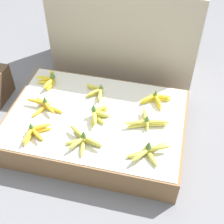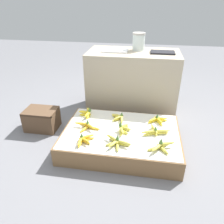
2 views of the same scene
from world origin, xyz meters
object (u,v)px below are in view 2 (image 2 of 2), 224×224
Objects in this scene: banana_bunch_middle_midright at (155,131)px; banana_bunch_back_midright at (158,120)px; banana_bunch_back_midleft at (119,118)px; banana_bunch_front_midleft at (117,142)px; banana_bunch_front_left at (84,140)px; banana_bunch_middle_left at (87,126)px; foam_tray_white at (115,50)px; glass_jar at (139,41)px; banana_bunch_front_midright at (161,146)px; banana_bunch_back_left at (87,113)px; wooden_crate at (42,119)px; banana_bunch_middle_midleft at (123,129)px.

banana_bunch_back_midright is at bearing 83.17° from banana_bunch_middle_midright.
banana_bunch_front_midleft is at bearing -85.13° from banana_bunch_back_midleft.
banana_bunch_back_midright is at bearing 2.42° from banana_bunch_back_midleft.
banana_bunch_front_left is 0.70× the size of banana_bunch_middle_left.
glass_jar is at bearing 20.97° from foam_tray_white.
glass_jar is (-0.29, 1.12, 0.63)m from banana_bunch_front_midright.
glass_jar reaches higher than banana_bunch_back_midleft.
banana_bunch_front_midright is at bearing 0.71° from banana_bunch_front_midleft.
banana_bunch_back_midleft is at bearing 94.87° from banana_bunch_front_midleft.
banana_bunch_front_left is 0.68× the size of banana_bunch_middle_midright.
foam_tray_white is (-0.13, 0.59, 0.55)m from banana_bunch_back_midleft.
banana_bunch_front_left is 1.17m from foam_tray_white.
glass_jar reaches higher than banana_bunch_middle_midright.
banana_bunch_front_midleft is 0.39m from banana_bunch_middle_left.
banana_bunch_back_midleft is (0.29, 0.21, -0.00)m from banana_bunch_middle_left.
banana_bunch_middle_midright is at bearing -18.25° from banana_bunch_back_left.
banana_bunch_front_left is at bearing -145.00° from banana_bunch_back_midright.
wooden_crate is 1.43× the size of banana_bunch_front_midleft.
banana_bunch_back_midleft is (-0.41, 0.43, -0.01)m from banana_bunch_front_midright.
banana_bunch_middle_left is 0.36m from banana_bunch_back_midleft.
glass_jar reaches higher than banana_bunch_back_left.
banana_bunch_back_midright is at bearing 35.00° from banana_bunch_front_left.
banana_bunch_middle_left is at bearing 145.98° from banana_bunch_front_midleft.
banana_bunch_middle_midleft reaches higher than banana_bunch_middle_left.
banana_bunch_front_midright is at bearing -16.93° from banana_bunch_middle_left.
banana_bunch_back_midleft is 0.82m from foam_tray_white.
banana_bunch_front_left is 0.64× the size of foam_tray_white.
foam_tray_white is at bearing 68.78° from banana_bunch_back_left.
banana_bunch_middle_midleft reaches higher than banana_bunch_back_midright.
banana_bunch_middle_midleft is 0.99× the size of glass_jar.
banana_bunch_front_left is at bearing -34.74° from wooden_crate.
banana_bunch_middle_midleft is at bearing -0.06° from banana_bunch_middle_left.
banana_bunch_back_midright is 1.05× the size of glass_jar.
banana_bunch_middle_midleft is at bearing 148.54° from banana_bunch_front_midright.
banana_bunch_front_midleft is 1.22× the size of banana_bunch_middle_midleft.
banana_bunch_back_midright is (0.74, -0.02, -0.01)m from banana_bunch_back_left.
banana_bunch_back_left is 1.42× the size of banana_bunch_back_midleft.
banana_bunch_middle_midleft is at bearing -30.67° from banana_bunch_back_left.
banana_bunch_middle_left is 1.70× the size of banana_bunch_back_midleft.
banana_bunch_front_midright reaches higher than banana_bunch_back_midleft.
banana_bunch_middle_left is at bearing 179.94° from banana_bunch_middle_midleft.
wooden_crate is at bearing 162.19° from banana_bunch_front_midright.
glass_jar is (0.48, 0.66, 0.63)m from banana_bunch_back_left.
wooden_crate is 1.29× the size of banana_bunch_middle_left.
banana_bunch_back_left is at bearing 129.82° from banana_bunch_front_midleft.
glass_jar is at bearing 79.69° from banana_bunch_back_midleft.
banana_bunch_front_midleft is (0.29, 0.01, 0.00)m from banana_bunch_front_left.
banana_bunch_middle_midright is (0.65, 0.01, 0.00)m from banana_bunch_middle_left.
banana_bunch_front_midright is 0.23m from banana_bunch_middle_midright.
banana_bunch_back_midleft is 0.79× the size of glass_jar.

